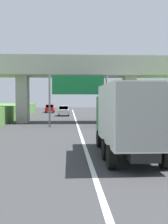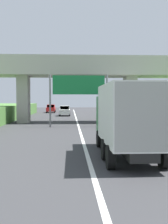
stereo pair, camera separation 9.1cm
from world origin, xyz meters
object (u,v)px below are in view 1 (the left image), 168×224
Objects in this scene: truck_black at (121,107)px; car_white at (64,111)px; truck_green at (126,117)px; car_red at (50,109)px; truck_blue at (147,110)px; overhead_highway_sign at (78,88)px.

truck_black is 17.01m from car_white.
truck_black is at bearing 79.72° from truck_green.
truck_green is 1.78× the size of car_red.
truck_green is at bearing -112.86° from truck_blue.
car_white is at bearing 95.45° from overhead_highway_sign.
car_white is (-6.82, 25.70, -1.08)m from truck_blue.
truck_black is at bearing -69.77° from car_red.
car_white is (-1.80, 18.90, -3.03)m from overhead_highway_sign.
truck_blue is at bearing -53.59° from overhead_highway_sign.
overhead_highway_sign is at bearing 126.41° from truck_blue.
car_white is (-6.84, 15.54, -1.08)m from truck_black.
truck_green is at bearing -83.78° from car_white.
car_red is at bearing 99.25° from overhead_highway_sign.
truck_green reaches higher than car_red.
truck_black is at bearing 33.71° from overhead_highway_sign.
car_red is at bearing 98.61° from truck_green.
truck_blue is at bearing 67.14° from truck_green.
overhead_highway_sign is 0.81× the size of truck_blue.
truck_blue and truck_black have the same top height.
car_red is (-6.79, 44.88, -1.08)m from truck_green.
truck_black is (3.21, 17.72, 0.00)m from truck_green.
car_red is 1.00× the size of car_white.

